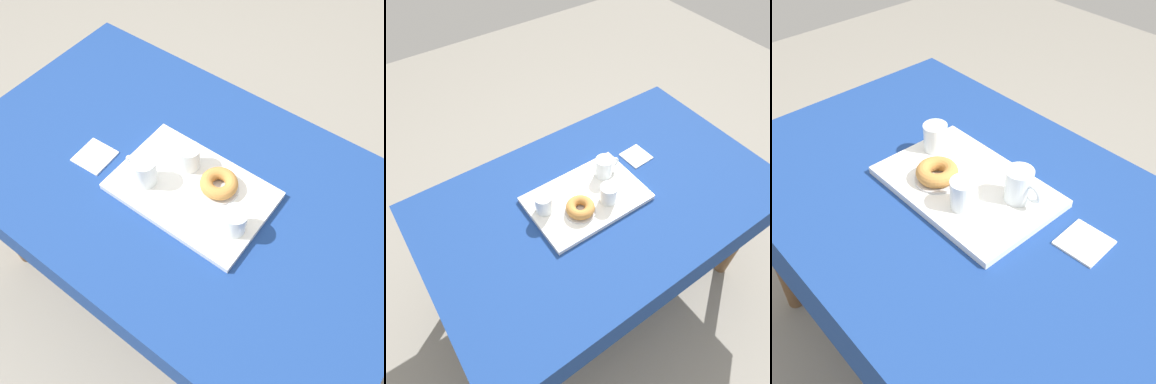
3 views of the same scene
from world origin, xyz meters
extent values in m
plane|color=gray|center=(0.00, 0.00, 0.00)|extent=(6.00, 6.00, 0.00)
cube|color=navy|center=(0.00, 0.00, 0.72)|extent=(1.46, 0.90, 0.04)
cube|color=navy|center=(0.00, -0.45, 0.63)|extent=(1.46, 0.01, 0.14)
cube|color=navy|center=(0.00, 0.45, 0.63)|extent=(1.46, 0.01, 0.14)
cube|color=navy|center=(0.73, 0.00, 0.63)|extent=(0.01, 0.90, 0.14)
cylinder|color=brown|center=(0.64, -0.36, 0.35)|extent=(0.06, 0.06, 0.70)
cylinder|color=brown|center=(0.64, 0.36, 0.35)|extent=(0.06, 0.06, 0.70)
cube|color=white|center=(0.06, -0.02, 0.75)|extent=(0.47, 0.31, 0.02)
cylinder|color=white|center=(-0.07, -0.08, 0.81)|extent=(0.07, 0.07, 0.09)
cylinder|color=#B27523|center=(-0.07, -0.08, 0.80)|extent=(0.06, 0.06, 0.06)
torus|color=white|center=(-0.12, -0.08, 0.81)|extent=(0.05, 0.01, 0.05)
cylinder|color=white|center=(0.23, -0.06, 0.80)|extent=(0.07, 0.07, 0.08)
cylinder|color=silver|center=(0.23, -0.06, 0.79)|extent=(0.06, 0.06, 0.05)
cylinder|color=white|center=(0.00, 0.04, 0.80)|extent=(0.07, 0.07, 0.08)
cylinder|color=silver|center=(0.00, 0.04, 0.78)|extent=(0.06, 0.06, 0.03)
cylinder|color=silver|center=(0.12, 0.03, 0.77)|extent=(0.12, 0.12, 0.01)
torus|color=#BC7F3D|center=(0.12, 0.03, 0.79)|extent=(0.11, 0.11, 0.04)
cube|color=white|center=(-0.27, -0.10, 0.75)|extent=(0.11, 0.12, 0.01)
camera|label=1|loc=(0.49, -0.61, 1.82)|focal=40.14mm
camera|label=2|loc=(0.61, 0.71, 1.89)|focal=33.66mm
camera|label=3|loc=(-0.65, 0.63, 1.58)|focal=44.75mm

